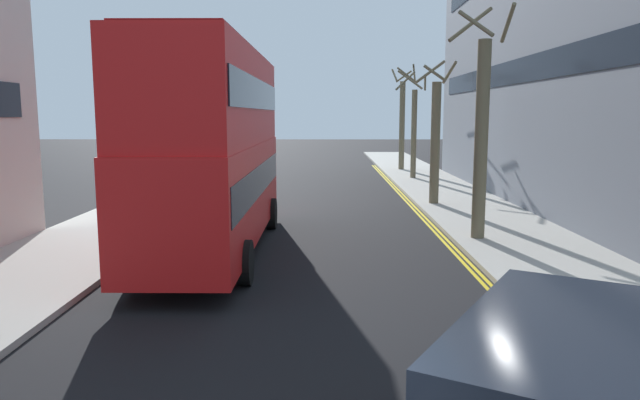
# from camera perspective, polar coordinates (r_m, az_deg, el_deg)

# --- Properties ---
(sidewalk_right) EXTENTS (4.00, 80.00, 0.14)m
(sidewalk_right) POSITION_cam_1_polar(r_m,az_deg,el_deg) (20.30, 17.34, -2.83)
(sidewalk_right) COLOR #ADA89E
(sidewalk_right) RESTS_ON ground
(sidewalk_left) EXTENTS (4.00, 80.00, 0.14)m
(sidewalk_left) POSITION_cam_1_polar(r_m,az_deg,el_deg) (20.69, -19.67, -2.73)
(sidewalk_left) COLOR #ADA89E
(sidewalk_left) RESTS_ON ground
(kerb_line_outer) EXTENTS (0.10, 56.00, 0.01)m
(kerb_line_outer) POSITION_cam_1_polar(r_m,az_deg,el_deg) (17.89, 12.71, -4.33)
(kerb_line_outer) COLOR yellow
(kerb_line_outer) RESTS_ON ground
(kerb_line_inner) EXTENTS (0.10, 56.00, 0.01)m
(kerb_line_inner) POSITION_cam_1_polar(r_m,az_deg,el_deg) (17.85, 12.21, -4.34)
(kerb_line_inner) COLOR yellow
(kerb_line_inner) RESTS_ON ground
(double_decker_bus_away) EXTENTS (2.80, 10.81, 5.64)m
(double_decker_bus_away) POSITION_cam_1_polar(r_m,az_deg,el_deg) (16.63, -10.15, 5.33)
(double_decker_bus_away) COLOR red
(double_decker_bus_away) RESTS_ON ground
(street_tree_near) EXTENTS (1.70, 1.63, 7.00)m
(street_tree_near) POSITION_cam_1_polar(r_m,az_deg,el_deg) (40.70, 7.95, 7.57)
(street_tree_near) COLOR #6B6047
(street_tree_near) RESTS_ON sidewalk_right
(street_tree_mid) EXTENTS (1.57, 1.51, 5.98)m
(street_tree_mid) POSITION_cam_1_polar(r_m,az_deg,el_deg) (25.16, 11.09, 5.86)
(street_tree_mid) COLOR #6B6047
(street_tree_mid) RESTS_ON sidewalk_right
(street_tree_far) EXTENTS (1.87, 2.24, 6.26)m
(street_tree_far) POSITION_cam_1_polar(r_m,az_deg,el_deg) (35.28, 9.04, 6.92)
(street_tree_far) COLOR #6B6047
(street_tree_far) RESTS_ON sidewalk_right
(street_tree_distant) EXTENTS (1.73, 1.87, 6.94)m
(street_tree_distant) POSITION_cam_1_polar(r_m,az_deg,el_deg) (18.24, 15.32, 6.26)
(street_tree_distant) COLOR #6B6047
(street_tree_distant) RESTS_ON sidewalk_right
(townhouse_terrace_right) EXTENTS (10.08, 28.00, 14.73)m
(townhouse_terrace_right) POSITION_cam_1_polar(r_m,az_deg,el_deg) (28.96, 27.82, 14.33)
(townhouse_terrace_right) COLOR slate
(townhouse_terrace_right) RESTS_ON ground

